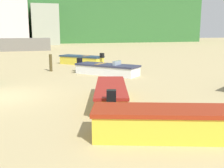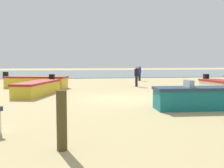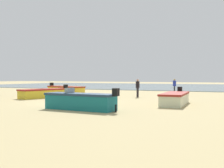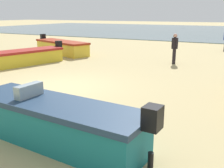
# 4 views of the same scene
# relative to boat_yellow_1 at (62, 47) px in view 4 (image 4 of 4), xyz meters

# --- Properties ---
(ground_plane) EXTENTS (160.00, 160.00, 0.00)m
(ground_plane) POSITION_rel_boat_yellow_1_xyz_m (-5.22, 6.69, -0.45)
(ground_plane) COLOR tan
(tidal_water) EXTENTS (80.00, 36.00, 0.06)m
(tidal_water) POSITION_rel_boat_yellow_1_xyz_m (-5.22, -29.31, -0.42)
(tidal_water) COLOR slate
(tidal_water) RESTS_ON ground
(boat_yellow_1) EXTENTS (4.91, 2.75, 1.20)m
(boat_yellow_1) POSITION_rel_boat_yellow_1_xyz_m (0.00, 0.00, 0.00)
(boat_yellow_1) COLOR gold
(boat_yellow_1) RESTS_ON ground
(boat_yellow_2) EXTENTS (2.47, 4.78, 1.10)m
(boat_yellow_2) POSITION_rel_boat_yellow_1_xyz_m (-0.63, 4.15, -0.05)
(boat_yellow_2) COLOR gold
(boat_yellow_2) RESTS_ON ground
(boat_teal_5) EXTENTS (4.43, 1.46, 1.22)m
(boat_teal_5) POSITION_rel_boat_yellow_1_xyz_m (-7.85, 10.25, 0.02)
(boat_teal_5) COLOR #166874
(boat_teal_5) RESTS_ON ground
(beach_walker_distant) EXTENTS (0.35, 0.53, 1.62)m
(beach_walker_distant) POSITION_rel_boat_yellow_1_xyz_m (-7.69, 0.10, 0.51)
(beach_walker_distant) COLOR black
(beach_walker_distant) RESTS_ON ground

